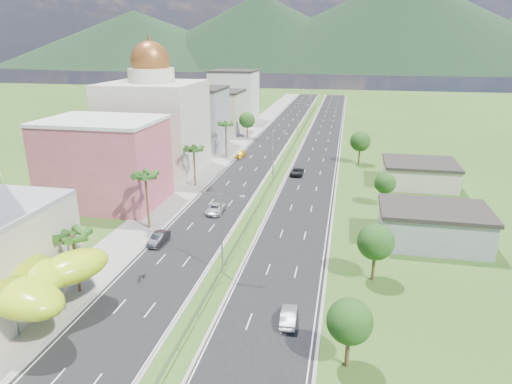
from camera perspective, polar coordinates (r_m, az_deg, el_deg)
The scene contains 33 objects.
ground at distance 52.09m, azimuth -7.21°, elevation -15.11°, with size 500.00×500.00×0.00m, color #2D5119.
road_left at distance 135.88m, azimuth 1.74°, elevation 6.21°, with size 11.00×260.00×0.04m, color black.
road_right at distance 134.25m, azimuth 8.10°, elevation 5.89°, with size 11.00×260.00×0.04m, color black.
sidewalk_left at distance 137.75m, azimuth -2.18°, elevation 6.39°, with size 7.00×260.00×0.12m, color gray.
median_guardrail at distance 117.31m, azimuth 3.88°, elevation 4.52°, with size 0.10×216.06×0.76m.
streetlight_median_b at distance 57.38m, azimuth -4.35°, elevation -4.08°, with size 6.04×0.25×11.00m.
streetlight_median_c at distance 94.71m, azimuth 2.16°, elevation 5.01°, with size 6.04×0.25×11.00m.
streetlight_median_d at distance 138.50m, azimuth 5.22°, elevation 9.21°, with size 6.04×0.25×11.00m.
streetlight_median_e at distance 182.88m, azimuth 6.84°, elevation 11.38°, with size 6.04×0.25×11.00m.
lime_canopy at distance 55.93m, azimuth -28.92°, elevation -9.09°, with size 18.00×15.00×7.40m.
pink_shophouse at distance 87.14m, azimuth -18.39°, elevation 3.40°, with size 20.00×15.00×15.00m, color #C24F5D.
domed_building at distance 106.45m, azimuth -12.57°, elevation 8.61°, with size 20.00×20.00×28.70m.
midrise_grey at distance 129.61m, azimuth -7.62°, elevation 9.06°, with size 16.00×15.00×16.00m, color gray.
midrise_beige at distance 150.56m, azimuth -4.89°, elevation 9.86°, with size 16.00×15.00×13.00m, color #B6A796.
midrise_white at distance 172.25m, azimuth -2.75°, elevation 11.81°, with size 16.00×15.00×18.00m, color silver.
shed_near at distance 72.19m, azimuth 21.23°, elevation -4.15°, with size 15.00×10.00×5.00m, color gray.
shed_far at distance 100.71m, azimuth 19.72°, elevation 2.07°, with size 14.00×12.00×4.40m, color #B6A796.
palm_tree_b at distance 56.77m, azimuth -21.93°, elevation -5.35°, with size 3.60×3.60×8.10m.
palm_tree_c at distance 72.68m, azimuth -13.67°, elevation 1.77°, with size 3.60×3.60×9.60m.
palm_tree_d at distance 93.53m, azimuth -7.79°, elevation 5.18°, with size 3.60×3.60×8.60m.
palm_tree_e at distance 116.79m, azimuth -3.81°, elevation 8.32°, with size 3.60×3.60×9.40m.
leafy_tree_lfar at distance 141.18m, azimuth -1.13°, elevation 8.98°, with size 4.90×4.90×8.05m.
leafy_tree_ra at distance 43.17m, azimuth 11.63°, elevation -15.57°, with size 4.20×4.20×6.90m.
leafy_tree_rb at distance 58.09m, azimuth 14.72°, elevation -6.07°, with size 4.55×4.55×7.47m.
leafy_tree_rc at distance 84.84m, azimuth 15.84°, elevation 1.05°, with size 3.85×3.85×6.33m.
leafy_tree_rd at distance 113.39m, azimuth 12.90°, elevation 6.19°, with size 4.90×4.90×8.05m.
mountain_ridge at distance 493.89m, azimuth 17.18°, elevation 14.27°, with size 860.00×140.00×90.00m, color black, non-canonical shape.
car_dark_left at distance 69.26m, azimuth -12.08°, elevation -5.69°, with size 1.73×4.96×1.64m, color black.
car_silver_mid_left at distance 79.80m, azimuth -5.07°, elevation -2.11°, with size 2.50×5.41×1.50m, color #B4B6BC.
car_yellow_far_left at distance 118.27m, azimuth -1.93°, elevation 4.72°, with size 1.93×4.75×1.38m, color yellow.
car_silver_right at distance 50.38m, azimuth 4.10°, elevation -15.19°, with size 1.61×4.62×1.52m, color #ACAEB4.
car_dark_far_right at distance 102.57m, azimuth 5.17°, elevation 2.58°, with size 2.64×5.72×1.59m, color black.
motorcycle at distance 59.81m, azimuth -14.12°, elevation -10.14°, with size 0.56×1.84×1.18m, color black.
Camera 1 is at (14.70, -40.97, 28.61)m, focal length 32.00 mm.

